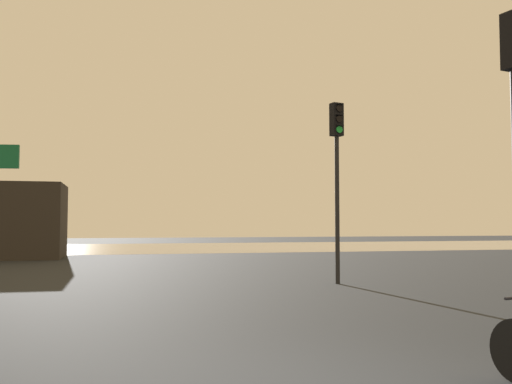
# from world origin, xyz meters

# --- Properties ---
(water_strip) EXTENTS (80.00, 16.00, 0.01)m
(water_strip) POSITION_xyz_m (0.00, 33.45, 0.00)
(water_strip) COLOR gray
(water_strip) RESTS_ON ground
(traffic_light_far_right) EXTENTS (0.36, 0.38, 4.91)m
(traffic_light_far_right) POSITION_xyz_m (3.84, 9.34, 3.38)
(traffic_light_far_right) COLOR black
(traffic_light_far_right) RESTS_ON ground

